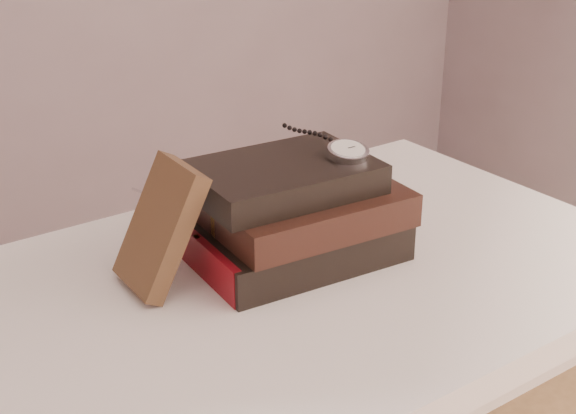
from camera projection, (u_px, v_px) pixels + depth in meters
table at (277, 339)px, 1.10m from camera, size 1.00×0.60×0.75m
book_stack at (295, 214)px, 1.10m from camera, size 0.28×0.21×0.13m
journal at (160, 227)px, 1.02m from camera, size 0.10×0.11×0.16m
pocket_watch at (345, 150)px, 1.09m from camera, size 0.06×0.16×0.02m
eyeglasses at (200, 196)px, 1.12m from camera, size 0.12×0.14×0.05m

